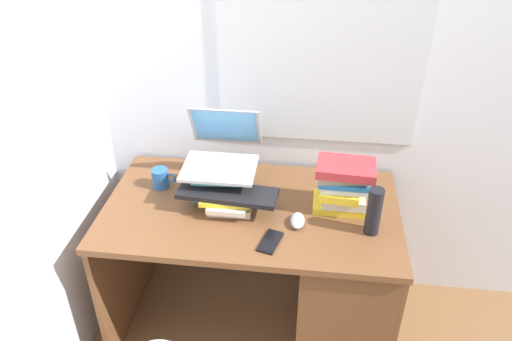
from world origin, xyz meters
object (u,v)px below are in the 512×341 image
desk (319,274)px  computer_mouse (297,221)px  water_bottle (374,211)px  laptop (222,150)px  keyboard (228,193)px  mug (161,178)px  book_stack_keyboard_riser (229,202)px  book_stack_tall (219,182)px  book_stack_side (343,185)px  cell_phone (270,242)px

desk → computer_mouse: size_ratio=12.27×
desk → water_bottle: (0.18, -0.08, 0.44)m
laptop → computer_mouse: 0.46m
keyboard → mug: size_ratio=3.72×
book_stack_keyboard_riser → keyboard: (-0.00, -0.00, 0.05)m
laptop → water_bottle: 0.70m
book_stack_tall → keyboard: (0.06, -0.10, 0.02)m
laptop → book_stack_keyboard_riser: bearing=-71.9°
book_stack_keyboard_riser → water_bottle: 0.60m
book_stack_tall → book_stack_side: bearing=-2.8°
desk → cell_phone: (-0.21, -0.20, 0.34)m
keyboard → book_stack_side: bearing=13.5°
book_stack_keyboard_riser → book_stack_side: bearing=8.5°
keyboard → laptop: bearing=111.2°
laptop → cell_phone: laptop is taller
computer_mouse → water_bottle: water_bottle is taller
desk → book_stack_side: (0.06, 0.07, 0.45)m
desk → book_stack_keyboard_riser: bearing=-179.8°
water_bottle → computer_mouse: bearing=177.3°
book_stack_tall → keyboard: size_ratio=0.60×
laptop → mug: size_ratio=3.10×
desk → cell_phone: 0.44m
laptop → cell_phone: 0.48m
desk → laptop: (-0.46, 0.16, 0.53)m
book_stack_tall → computer_mouse: size_ratio=2.41×
laptop → computer_mouse: bearing=-33.0°
cell_phone → desk: bearing=57.6°
desk → water_bottle: water_bottle is taller
book_stack_side → laptop: laptop is taller
water_bottle → book_stack_keyboard_riser: bearing=172.6°
book_stack_keyboard_riser → water_bottle: bearing=-7.4°
desk → keyboard: 0.59m
desk → water_bottle: bearing=-23.3°
book_stack_tall → laptop: laptop is taller
desk → laptop: 0.72m
book_stack_keyboard_riser → cell_phone: 0.28m
desk → computer_mouse: bearing=-150.0°
mug → book_stack_tall: bearing=-7.8°
book_stack_keyboard_riser → cell_phone: size_ratio=1.62×
book_stack_keyboard_riser → computer_mouse: (0.30, -0.06, -0.02)m
book_stack_tall → cell_phone: (0.26, -0.29, -0.07)m
book_stack_keyboard_riser → water_bottle: (0.60, -0.08, 0.06)m
book_stack_keyboard_riser → desk: bearing=0.2°
book_stack_tall → laptop: bearing=86.5°
laptop → computer_mouse: size_ratio=3.36×
book_stack_side → computer_mouse: 0.24m
book_stack_tall → computer_mouse: (0.36, -0.16, -0.05)m
mug → laptop: bearing=5.8°
book_stack_tall → computer_mouse: bearing=-24.4°
book_stack_keyboard_riser → cell_phone: (0.20, -0.19, -0.03)m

